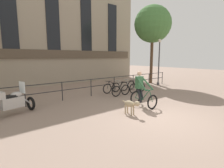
# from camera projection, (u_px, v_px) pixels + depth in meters

# --- Properties ---
(ground_plane) EXTENTS (60.00, 60.00, 0.00)m
(ground_plane) POSITION_uv_depth(u_px,v_px,m) (164.00, 118.00, 6.87)
(ground_plane) COLOR gray
(canal_railing) EXTENTS (15.05, 0.05, 1.05)m
(canal_railing) POSITION_uv_depth(u_px,v_px,m) (91.00, 85.00, 10.70)
(canal_railing) COLOR #232326
(canal_railing) RESTS_ON ground_plane
(building_facade) EXTENTS (18.00, 0.72, 9.22)m
(building_facade) POSITION_uv_depth(u_px,v_px,m) (52.00, 30.00, 14.48)
(building_facade) COLOR gray
(building_facade) RESTS_ON ground_plane
(cyclist_with_bike) EXTENTS (0.73, 1.20, 1.70)m
(cyclist_with_bike) POSITION_uv_depth(u_px,v_px,m) (142.00, 91.00, 8.48)
(cyclist_with_bike) COLOR black
(cyclist_with_bike) RESTS_ON ground_plane
(dog) EXTENTS (0.30, 0.93, 0.64)m
(dog) POSITION_uv_depth(u_px,v_px,m) (131.00, 104.00, 7.22)
(dog) COLOR tan
(dog) RESTS_ON ground_plane
(parked_motorcycle) EXTENTS (1.79, 1.02, 1.35)m
(parked_motorcycle) POSITION_uv_depth(u_px,v_px,m) (12.00, 102.00, 7.18)
(parked_motorcycle) COLOR black
(parked_motorcycle) RESTS_ON ground_plane
(parked_bicycle_near_lamp) EXTENTS (0.80, 1.18, 0.86)m
(parked_bicycle_near_lamp) POSITION_uv_depth(u_px,v_px,m) (112.00, 90.00, 10.95)
(parked_bicycle_near_lamp) COLOR black
(parked_bicycle_near_lamp) RESTS_ON ground_plane
(parked_bicycle_mid_left) EXTENTS (0.78, 1.18, 0.86)m
(parked_bicycle_mid_left) POSITION_uv_depth(u_px,v_px,m) (121.00, 88.00, 11.43)
(parked_bicycle_mid_left) COLOR black
(parked_bicycle_mid_left) RESTS_ON ground_plane
(parked_bicycle_mid_right) EXTENTS (0.82, 1.20, 0.86)m
(parked_bicycle_mid_right) POSITION_uv_depth(u_px,v_px,m) (129.00, 87.00, 11.91)
(parked_bicycle_mid_right) COLOR black
(parked_bicycle_mid_right) RESTS_ON ground_plane
(parked_bicycle_far_end) EXTENTS (0.75, 1.16, 0.86)m
(parked_bicycle_far_end) POSITION_uv_depth(u_px,v_px,m) (136.00, 86.00, 12.39)
(parked_bicycle_far_end) COLOR black
(parked_bicycle_far_end) RESTS_ON ground_plane
(street_lamp) EXTENTS (0.28, 0.28, 3.85)m
(street_lamp) POSITION_uv_depth(u_px,v_px,m) (159.00, 59.00, 14.72)
(street_lamp) COLOR #424247
(street_lamp) RESTS_ON ground_plane
(tree_canalside_right) EXTENTS (3.21, 3.21, 6.83)m
(tree_canalside_right) POSITION_uv_depth(u_px,v_px,m) (153.00, 24.00, 15.27)
(tree_canalside_right) COLOR brown
(tree_canalside_right) RESTS_ON ground_plane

